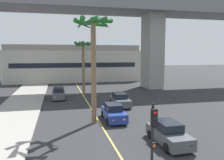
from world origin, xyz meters
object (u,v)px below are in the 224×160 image
car_queue_third (120,100)px  traffic_light_median_near (153,138)px  car_queue_front (59,94)px  palm_tree_near_median (94,40)px  car_queue_fourth (169,134)px  palm_tree_mid_median (83,53)px  car_queue_second (114,113)px

car_queue_third → traffic_light_median_near: size_ratio=0.98×
car_queue_front → palm_tree_near_median: size_ratio=0.44×
car_queue_fourth → palm_tree_mid_median: size_ratio=0.50×
car_queue_front → car_queue_third: (7.14, -6.23, 0.00)m
car_queue_front → palm_tree_near_median: palm_tree_near_median is taller
car_queue_fourth → traffic_light_median_near: 6.69m
car_queue_fourth → palm_tree_mid_median: 23.06m
car_queue_third → palm_tree_near_median: 9.84m
car_queue_third → car_queue_fourth: size_ratio=1.00×
car_queue_second → traffic_light_median_near: 11.96m
car_queue_third → palm_tree_near_median: bearing=-124.1°
palm_tree_mid_median → car_queue_fourth: bearing=-81.0°
car_queue_front → car_queue_fourth: size_ratio=0.99×
car_queue_third → traffic_light_median_near: 17.63m
car_queue_second → car_queue_fourth: same height
car_queue_second → palm_tree_near_median: palm_tree_near_median is taller
traffic_light_median_near → palm_tree_near_median: bearing=94.1°
car_queue_second → car_queue_fourth: 6.83m
palm_tree_near_median → traffic_light_median_near: bearing=-85.9°
palm_tree_near_median → palm_tree_mid_median: palm_tree_near_median is taller
traffic_light_median_near → palm_tree_near_median: (-0.80, 11.25, 4.71)m
traffic_light_median_near → car_queue_front: bearing=99.5°
car_queue_third → car_queue_fourth: (0.27, -11.88, 0.00)m
palm_tree_near_median → car_queue_front: bearing=104.3°
palm_tree_mid_median → car_queue_third: bearing=-72.4°
car_queue_third → car_queue_fourth: bearing=-88.7°
traffic_light_median_near → car_queue_second: bearing=84.6°
palm_tree_mid_median → palm_tree_near_median: bearing=-92.8°
car_queue_third → palm_tree_mid_median: palm_tree_mid_median is taller
traffic_light_median_near → palm_tree_mid_median: size_ratio=0.51×
car_queue_second → palm_tree_mid_median: bearing=94.1°
car_queue_front → palm_tree_near_median: (3.10, -12.19, 6.70)m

